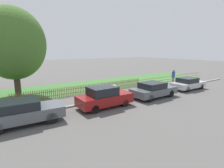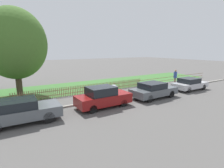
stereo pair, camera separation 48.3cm
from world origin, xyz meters
name	(u,v)px [view 2 (the right image)]	position (x,y,z in m)	size (l,w,h in m)	color
ground_plane	(104,101)	(0.00, 0.00, 0.00)	(120.00, 120.00, 0.00)	#565451
kerb_stone	(103,100)	(0.00, 0.10, 0.06)	(38.02, 0.20, 0.12)	#9E998E
grass_strip	(77,87)	(0.00, 6.29, 0.01)	(38.02, 6.30, 0.01)	#3D7033
park_fence	(88,89)	(0.00, 3.16, 0.44)	(38.02, 0.05, 0.87)	olive
parked_car_silver_hatchback	(21,111)	(-6.12, -1.25, 0.73)	(4.33, 1.98, 1.40)	#51565B
parked_car_black_saloon	(103,97)	(-0.73, -1.24, 0.76)	(4.09, 1.78, 1.54)	maroon
parked_car_navy_estate	(153,90)	(4.25, -1.34, 0.70)	(4.30, 2.00, 1.36)	#51565B
parked_car_red_compact	(190,84)	(9.65, -1.13, 0.64)	(3.96, 1.74, 1.26)	#BCBCC1
covered_motorcycle	(110,90)	(1.20, 0.94, 0.64)	(2.03, 0.83, 1.05)	black
tree_behind_motorcycle	(15,44)	(-5.69, 5.72, 4.66)	(5.43, 5.43, 7.79)	#473828
pedestrian_near_fence	(175,77)	(10.20, 1.18, 1.05)	(0.53, 0.53, 1.86)	#7F6B51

